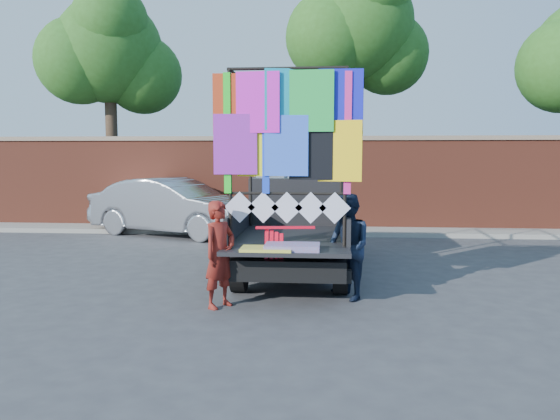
# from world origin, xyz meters

# --- Properties ---
(ground) EXTENTS (90.00, 90.00, 0.00)m
(ground) POSITION_xyz_m (0.00, 0.00, 0.00)
(ground) COLOR #38383A
(ground) RESTS_ON ground
(brick_wall) EXTENTS (30.00, 0.45, 2.61)m
(brick_wall) POSITION_xyz_m (0.00, 7.00, 1.33)
(brick_wall) COLOR brown
(brick_wall) RESTS_ON ground
(curb) EXTENTS (30.00, 1.20, 0.12)m
(curb) POSITION_xyz_m (0.00, 6.30, 0.06)
(curb) COLOR gray
(curb) RESTS_ON ground
(tree_left) EXTENTS (4.20, 3.30, 7.05)m
(tree_left) POSITION_xyz_m (-6.48, 8.12, 5.12)
(tree_left) COLOR #38281C
(tree_left) RESTS_ON ground
(tree_mid) EXTENTS (4.20, 3.30, 7.73)m
(tree_mid) POSITION_xyz_m (1.02, 8.12, 5.70)
(tree_mid) COLOR #38281C
(tree_mid) RESTS_ON ground
(pickup_truck) EXTENTS (2.11, 5.30, 3.34)m
(pickup_truck) POSITION_xyz_m (-0.42, 2.06, 0.85)
(pickup_truck) COLOR black
(pickup_truck) RESTS_ON ground
(sedan) EXTENTS (4.79, 3.06, 1.49)m
(sedan) POSITION_xyz_m (-3.86, 5.66, 0.75)
(sedan) COLOR #A8AAB0
(sedan) RESTS_ON ground
(woman) EXTENTS (0.60, 0.65, 1.49)m
(woman) POSITION_xyz_m (-1.33, -0.88, 0.75)
(woman) COLOR maroon
(woman) RESTS_ON ground
(man) EXTENTS (0.87, 0.95, 1.57)m
(man) POSITION_xyz_m (0.45, -0.30, 0.78)
(man) COLOR #151F35
(man) RESTS_ON ground
(streamer_bundle) EXTENTS (0.84, 0.14, 0.59)m
(streamer_bundle) POSITION_xyz_m (-0.53, -0.61, 0.92)
(streamer_bundle) COLOR #F70D24
(streamer_bundle) RESTS_ON ground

